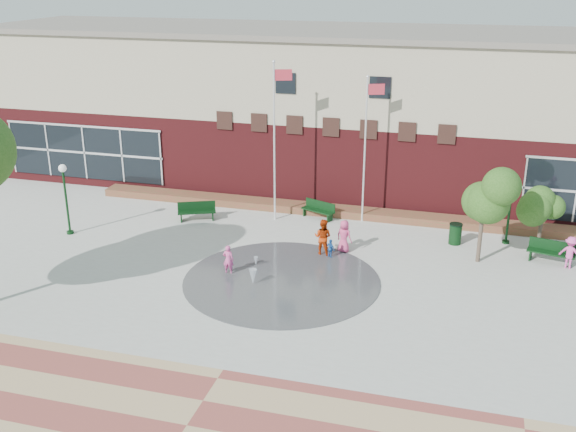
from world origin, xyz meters
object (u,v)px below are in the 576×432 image
(flagpole_right, at_px, (366,142))
(child_splash, at_px, (228,260))
(bench_left, at_px, (197,215))
(trash_can, at_px, (455,234))
(flagpole_left, at_px, (275,134))

(flagpole_right, height_order, child_splash, flagpole_right)
(bench_left, distance_m, trash_can, 13.22)
(flagpole_right, bearing_deg, trash_can, -41.97)
(bench_left, relative_size, child_splash, 1.53)
(flagpole_left, bearing_deg, trash_can, -25.11)
(flagpole_left, relative_size, flagpole_right, 1.09)
(bench_left, height_order, child_splash, child_splash)
(flagpole_right, xyz_separation_m, child_splash, (-4.56, -7.92, -3.59))
(flagpole_right, relative_size, trash_can, 7.32)
(flagpole_right, bearing_deg, bench_left, 174.30)
(bench_left, bearing_deg, flagpole_left, -6.11)
(flagpole_right, height_order, trash_can, flagpole_right)
(flagpole_left, bearing_deg, bench_left, 178.07)
(flagpole_left, distance_m, flagpole_right, 4.60)
(trash_can, bearing_deg, flagpole_right, 158.69)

